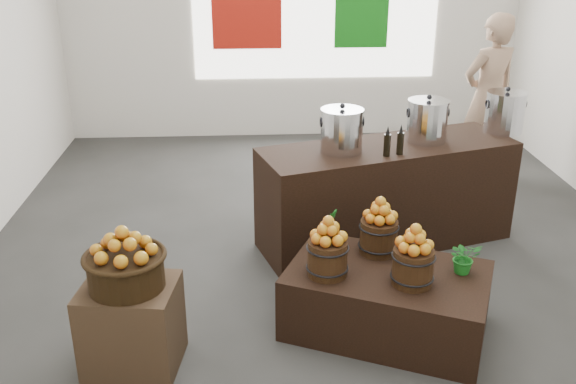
{
  "coord_description": "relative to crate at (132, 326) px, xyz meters",
  "views": [
    {
      "loc": [
        -0.58,
        -5.06,
        2.72
      ],
      "look_at": [
        -0.3,
        -0.4,
        0.76
      ],
      "focal_mm": 40.0,
      "sensor_mm": 36.0,
      "label": 1
    }
  ],
  "objects": [
    {
      "name": "ground",
      "position": [
        1.38,
        1.49,
        -0.3
      ],
      "size": [
        7.0,
        7.0,
        0.0
      ],
      "primitive_type": "plane",
      "color": "#353533",
      "rests_on": "ground"
    },
    {
      "name": "deco_green_right",
      "position": [
        2.28,
        4.96,
        1.4
      ],
      "size": [
        0.7,
        0.04,
        1.0
      ],
      "primitive_type": "cube",
      "color": "#106912",
      "rests_on": "back_wall"
    },
    {
      "name": "crate",
      "position": [
        0.0,
        0.0,
        0.0
      ],
      "size": [
        0.66,
        0.57,
        0.6
      ],
      "primitive_type": "cube",
      "rotation": [
        0.0,
        0.0,
        -0.14
      ],
      "color": "#4B3523",
      "rests_on": "ground"
    },
    {
      "name": "wicker_basket",
      "position": [
        0.0,
        0.0,
        0.41
      ],
      "size": [
        0.48,
        0.48,
        0.22
      ],
      "primitive_type": "cylinder",
      "color": "black",
      "rests_on": "crate"
    },
    {
      "name": "apples_in_basket",
      "position": [
        0.0,
        0.0,
        0.62
      ],
      "size": [
        0.37,
        0.37,
        0.2
      ],
      "primitive_type": null,
      "color": "#A3050E",
      "rests_on": "wicker_basket"
    },
    {
      "name": "display_table",
      "position": [
        1.74,
        0.3,
        -0.06
      ],
      "size": [
        1.6,
        1.33,
        0.48
      ],
      "primitive_type": "cube",
      "rotation": [
        0.0,
        0.0,
        -0.42
      ],
      "color": "black",
      "rests_on": "ground"
    },
    {
      "name": "apple_bucket_front_left",
      "position": [
        1.31,
        0.28,
        0.3
      ],
      "size": [
        0.27,
        0.27,
        0.25
      ],
      "primitive_type": "cylinder",
      "color": "#33210E",
      "rests_on": "display_table"
    },
    {
      "name": "apples_in_bucket_front_left",
      "position": [
        1.31,
        0.28,
        0.52
      ],
      "size": [
        0.21,
        0.21,
        0.18
      ],
      "primitive_type": null,
      "color": "#A3050E",
      "rests_on": "apple_bucket_front_left"
    },
    {
      "name": "apple_bucket_front_right",
      "position": [
        1.86,
        0.13,
        0.3
      ],
      "size": [
        0.27,
        0.27,
        0.25
      ],
      "primitive_type": "cylinder",
      "color": "#33210E",
      "rests_on": "display_table"
    },
    {
      "name": "apples_in_bucket_front_right",
      "position": [
        1.86,
        0.13,
        0.52
      ],
      "size": [
        0.21,
        0.21,
        0.18
      ],
      "primitive_type": null,
      "color": "#A3050E",
      "rests_on": "apple_bucket_front_right"
    },
    {
      "name": "apple_bucket_rear",
      "position": [
        1.72,
        0.59,
        0.3
      ],
      "size": [
        0.27,
        0.27,
        0.25
      ],
      "primitive_type": "cylinder",
      "color": "#33210E",
      "rests_on": "display_table"
    },
    {
      "name": "apples_in_bucket_rear",
      "position": [
        1.72,
        0.59,
        0.52
      ],
      "size": [
        0.21,
        0.21,
        0.18
      ],
      "primitive_type": null,
      "color": "#A3050E",
      "rests_on": "apple_bucket_rear"
    },
    {
      "name": "herb_garnish_right",
      "position": [
        2.26,
        0.26,
        0.3
      ],
      "size": [
        0.23,
        0.2,
        0.24
      ],
      "primitive_type": "imported",
      "rotation": [
        0.0,
        0.0,
        0.1
      ],
      "color": "#166B1C",
      "rests_on": "display_table"
    },
    {
      "name": "herb_garnish_left",
      "position": [
        1.35,
        0.71,
        0.33
      ],
      "size": [
        0.21,
        0.19,
        0.3
      ],
      "primitive_type": "imported",
      "rotation": [
        0.0,
        0.0,
        0.38
      ],
      "color": "#166B1C",
      "rests_on": "display_table"
    },
    {
      "name": "counter",
      "position": [
        2.01,
        1.68,
        0.17
      ],
      "size": [
        2.39,
        1.36,
        0.93
      ],
      "primitive_type": "cube",
      "rotation": [
        0.0,
        0.0,
        0.3
      ],
      "color": "black",
      "rests_on": "ground"
    },
    {
      "name": "stock_pot_left",
      "position": [
        1.56,
        1.54,
        0.81
      ],
      "size": [
        0.35,
        0.35,
        0.35
      ],
      "primitive_type": "cylinder",
      "color": "silver",
      "rests_on": "counter"
    },
    {
      "name": "stock_pot_center",
      "position": [
        2.36,
        1.79,
        0.81
      ],
      "size": [
        0.35,
        0.35,
        0.35
      ],
      "primitive_type": "cylinder",
      "color": "silver",
      "rests_on": "counter"
    },
    {
      "name": "stock_pot_right",
      "position": [
        3.15,
        2.03,
        0.81
      ],
      "size": [
        0.35,
        0.35,
        0.35
      ],
      "primitive_type": "cylinder",
      "color": "silver",
      "rests_on": "counter"
    },
    {
      "name": "oil_cruets",
      "position": [
        2.08,
        1.46,
        0.76
      ],
      "size": [
        0.18,
        0.11,
        0.26
      ],
      "primitive_type": null,
      "rotation": [
        0.0,
        0.0,
        0.3
      ],
      "color": "black",
      "rests_on": "counter"
    },
    {
      "name": "shopper",
      "position": [
        3.46,
        3.3,
        0.63
      ],
      "size": [
        0.79,
        0.65,
        1.85
      ],
      "primitive_type": "imported",
      "rotation": [
        0.0,
        0.0,
        3.49
      ],
      "color": "#9A785E",
      "rests_on": "ground"
    }
  ]
}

